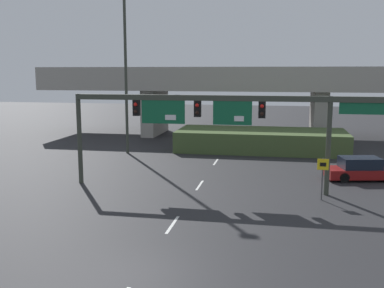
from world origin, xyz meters
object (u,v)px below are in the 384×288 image
at_px(speed_limit_sign, 323,173).
at_px(parked_sedan_near_right, 362,169).
at_px(highway_light_pole_near, 125,43).
at_px(signal_gantry, 216,112).

height_order(speed_limit_sign, parked_sedan_near_right, speed_limit_sign).
bearing_deg(speed_limit_sign, highway_light_pole_near, 142.05).
bearing_deg(highway_light_pole_near, signal_gantry, -49.51).
xyz_separation_m(highway_light_pole_near, parked_sedan_near_right, (18.01, -6.36, -8.57)).
relative_size(signal_gantry, highway_light_pole_near, 1.03).
distance_m(signal_gantry, speed_limit_sign, 6.84).
relative_size(highway_light_pole_near, parked_sedan_near_right, 3.57).
xyz_separation_m(signal_gantry, parked_sedan_near_right, (8.97, 4.23, -3.93)).
relative_size(speed_limit_sign, parked_sedan_near_right, 0.47).
height_order(signal_gantry, highway_light_pole_near, highway_light_pole_near).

